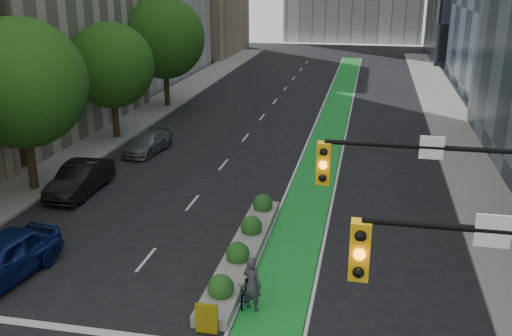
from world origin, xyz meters
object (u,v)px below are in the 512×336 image
at_px(parked_car_left_near, 1,259).
at_px(median_planter, 244,248).
at_px(parked_car_left_mid, 80,179).
at_px(cyclist, 252,284).
at_px(bicycle, 247,289).
at_px(parked_car_left_far, 148,143).

bearing_deg(parked_car_left_near, median_planter, 31.09).
relative_size(parked_car_left_near, parked_car_left_mid, 1.05).
bearing_deg(cyclist, parked_car_left_near, 23.08).
xyz_separation_m(median_planter, parked_car_left_mid, (-9.65, 5.09, 0.42)).
height_order(cyclist, parked_car_left_mid, cyclist).
bearing_deg(parked_car_left_mid, cyclist, -39.19).
bearing_deg(median_planter, bicycle, -75.67).
bearing_deg(bicycle, parked_car_left_near, -179.22).
relative_size(median_planter, parked_car_left_near, 2.05).
height_order(bicycle, parked_car_left_far, parked_car_left_far).
relative_size(cyclist, parked_car_left_near, 0.38).
bearing_deg(parked_car_left_mid, median_planter, -28.01).
distance_m(parked_car_left_mid, parked_car_left_far, 7.37).
relative_size(parked_car_left_near, parked_car_left_far, 1.17).
xyz_separation_m(bicycle, cyclist, (0.30, -0.48, 0.51)).
bearing_deg(parked_car_left_near, cyclist, 7.31).
distance_m(bicycle, parked_car_left_near, 9.02).
distance_m(median_planter, bicycle, 3.23).
relative_size(median_planter, parked_car_left_far, 2.39).
bearing_deg(parked_car_left_mid, bicycle, -38.39).
bearing_deg(bicycle, median_planter, 102.57).
relative_size(cyclist, parked_car_left_far, 0.45).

